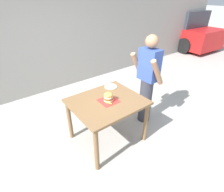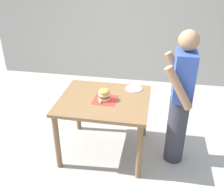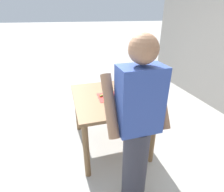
# 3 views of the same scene
# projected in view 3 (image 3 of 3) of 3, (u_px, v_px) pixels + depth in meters

# --- Properties ---
(ground_plane) EXTENTS (80.00, 80.00, 0.00)m
(ground_plane) POSITION_uv_depth(u_px,v_px,m) (110.00, 143.00, 2.69)
(ground_plane) COLOR #ADAAA3
(patio_table) EXTENTS (0.96, 1.11, 0.79)m
(patio_table) POSITION_uv_depth(u_px,v_px,m) (110.00, 104.00, 2.40)
(patio_table) COLOR brown
(patio_table) RESTS_ON ground
(serving_paper) EXTENTS (0.29, 0.29, 0.00)m
(serving_paper) POSITION_uv_depth(u_px,v_px,m) (109.00, 97.00, 2.33)
(serving_paper) COLOR red
(serving_paper) RESTS_ON patio_table
(sandwich) EXTENTS (0.15, 0.15, 0.19)m
(sandwich) POSITION_uv_depth(u_px,v_px,m) (108.00, 92.00, 2.30)
(sandwich) COLOR gold
(sandwich) RESTS_ON serving_paper
(pickle_spear) EXTENTS (0.08, 0.06, 0.02)m
(pickle_spear) POSITION_uv_depth(u_px,v_px,m) (102.00, 95.00, 2.34)
(pickle_spear) COLOR #8EA83D
(pickle_spear) RESTS_ON serving_paper
(side_plate_with_forks) EXTENTS (0.22, 0.22, 0.02)m
(side_plate_with_forks) POSITION_uv_depth(u_px,v_px,m) (144.00, 104.00, 2.15)
(side_plate_with_forks) COLOR white
(side_plate_with_forks) RESTS_ON patio_table
(diner_across_table) EXTENTS (0.55, 0.35, 1.69)m
(diner_across_table) POSITION_uv_depth(u_px,v_px,m) (137.00, 130.00, 1.52)
(diner_across_table) COLOR #33333D
(diner_across_table) RESTS_ON ground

